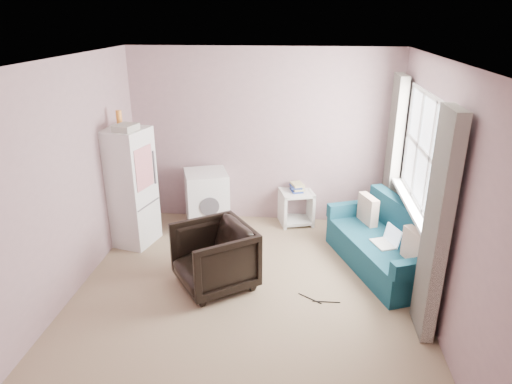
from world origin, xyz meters
TOP-DOWN VIEW (x-y plane):
  - room at (0.02, 0.01)m, footprint 3.84×4.24m
  - armchair at (-0.38, 0.19)m, footprint 1.04×1.06m
  - fridge at (-1.67, 1.15)m, footprint 0.66×0.65m
  - washing_machine at (-0.77, 1.75)m, footprint 0.73×0.73m
  - side_table at (0.51, 1.96)m, footprint 0.56×0.56m
  - sofa at (1.63, 0.80)m, footprint 1.33×1.87m
  - window_dressing at (1.78, 0.70)m, footprint 0.17×2.62m
  - floor_cables at (0.79, -0.01)m, footprint 0.45×0.18m

SIDE VIEW (x-z plane):
  - floor_cables at x=0.79m, z-range 0.00..0.01m
  - sofa at x=1.63m, z-range -0.10..0.66m
  - side_table at x=0.51m, z-range -0.02..0.60m
  - armchair at x=-0.38m, z-range 0.00..0.80m
  - washing_machine at x=-0.77m, z-range 0.02..0.84m
  - fridge at x=-1.67m, z-range -0.10..1.69m
  - window_dressing at x=1.78m, z-range 0.02..2.20m
  - room at x=0.02m, z-range -0.02..2.52m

